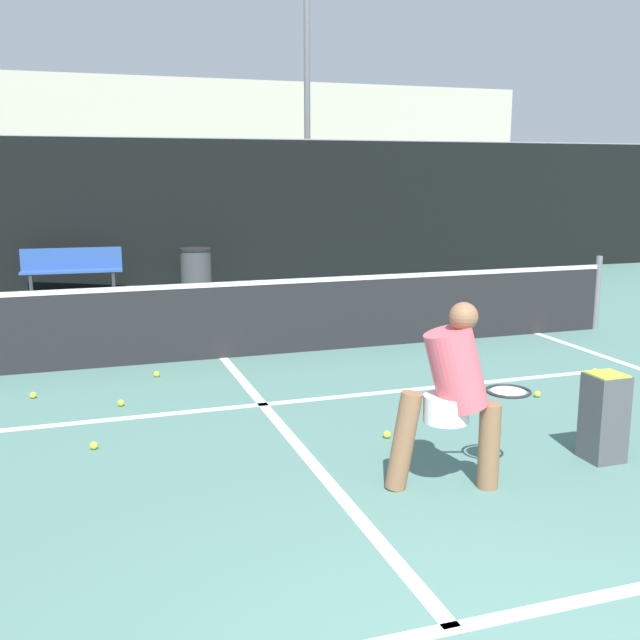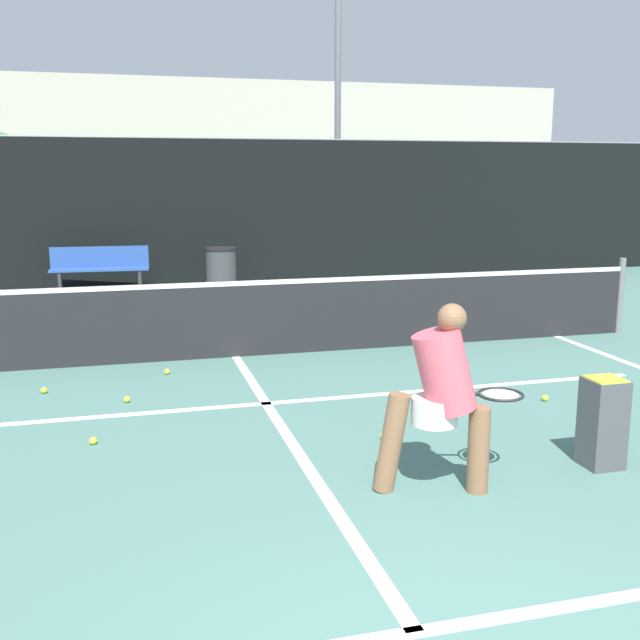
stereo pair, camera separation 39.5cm
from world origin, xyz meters
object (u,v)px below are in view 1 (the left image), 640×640
object	(u,v)px
player_practicing	(453,391)
ball_hopper	(604,415)
trash_bin	(196,269)
courtside_bench	(72,269)
parked_car	(32,241)

from	to	relation	value
player_practicing	ball_hopper	xyz separation A→B (m)	(1.41, 0.10, -0.36)
player_practicing	trash_bin	distance (m)	9.84
courtside_bench	trash_bin	world-z (taller)	courtside_bench
player_practicing	courtside_bench	world-z (taller)	player_practicing
player_practicing	trash_bin	size ratio (longest dim) A/B	1.70
player_practicing	parked_car	world-z (taller)	parked_car
ball_hopper	trash_bin	world-z (taller)	trash_bin
trash_bin	parked_car	size ratio (longest dim) A/B	0.18
player_practicing	parked_car	distance (m)	15.25
courtside_bench	ball_hopper	bearing A→B (deg)	-65.18
player_practicing	courtside_bench	distance (m)	10.41
player_practicing	trash_bin	xyz separation A→B (m)	(-0.24, 9.83, -0.32)
trash_bin	courtside_bench	bearing A→B (deg)	173.40
player_practicing	courtside_bench	size ratio (longest dim) A/B	0.75
ball_hopper	parked_car	bearing A→B (deg)	107.98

